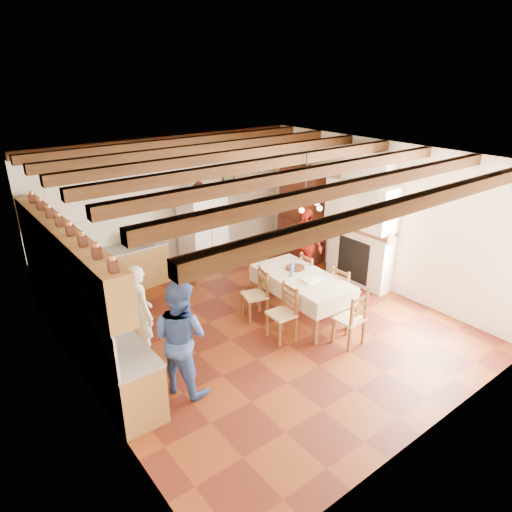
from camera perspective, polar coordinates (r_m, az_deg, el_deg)
The scene contains 31 objects.
floor at distance 8.24m, azimuth 0.74°, elevation -8.92°, with size 6.00×6.50×0.02m, color #4E1A0F.
ceiling at distance 7.13m, azimuth 0.86°, elevation 12.20°, with size 6.00×6.50×0.02m, color white.
wall_back at distance 10.17m, azimuth -10.78°, elevation 6.27°, with size 6.00×0.02×3.00m, color beige.
wall_front at distance 5.66m, azimuth 22.08°, elevation -8.95°, with size 6.00×0.02×3.00m, color beige.
wall_left at distance 6.31m, azimuth -21.23°, elevation -5.42°, with size 0.02×6.50×3.00m, color beige.
wall_right at distance 9.62m, azimuth 15.02°, elevation 4.93°, with size 0.02×6.50×3.00m, color beige.
ceiling_beams at distance 7.15m, azimuth 0.86°, elevation 11.42°, with size 6.00×6.30×0.16m, color black, non-canonical shape.
lower_cabinets_left at distance 7.78m, azimuth -20.34°, elevation -8.79°, with size 0.60×4.30×0.86m, color olive.
lower_cabinets_back at distance 9.70m, azimuth -17.57°, elevation -1.99°, with size 2.30×0.60×0.86m, color olive.
countertop_left at distance 7.57m, azimuth -20.80°, elevation -5.88°, with size 0.62×4.30×0.04m, color slate.
countertop_back at distance 9.53m, azimuth -17.89°, elevation 0.47°, with size 2.34×0.62×0.04m, color slate.
backsplash_left at distance 7.37m, azimuth -23.23°, elevation -4.26°, with size 0.03×4.30×0.60m, color beige.
backsplash_back at distance 9.68m, azimuth -18.72°, elevation 2.72°, with size 2.30×0.03×0.60m, color beige.
upper_cabinets at distance 7.15m, azimuth -22.81°, elevation 0.73°, with size 0.35×4.20×0.70m, color olive.
fireplace at distance 9.55m, azimuth 12.95°, elevation 4.37°, with size 0.56×1.60×2.80m, color beige, non-canonical shape.
wall_picture at distance 10.82m, azimuth -3.48°, elevation 9.53°, with size 0.34×0.03×0.42m, color black.
refrigerator at distance 10.24m, azimuth -6.65°, elevation 3.01°, with size 0.89×0.73×1.77m, color white.
hutch at distance 10.79m, azimuth 5.78°, elevation 5.29°, with size 0.51×1.21×2.20m, color #391910, non-canonical shape.
dining_table at distance 8.27m, azimuth 5.72°, elevation -2.99°, with size 1.04×1.93×0.82m.
chandelier at distance 7.74m, azimuth 6.15°, elevation 7.13°, with size 0.47×0.47×0.03m, color black.
chair_left_near at distance 7.71m, azimuth 3.22°, elevation -7.13°, with size 0.42×0.40×0.96m, color brown, non-canonical shape.
chair_left_far at distance 8.29m, azimuth -0.18°, elevation -4.80°, with size 0.42×0.40×0.96m, color brown, non-canonical shape.
chair_right_near at distance 8.59m, azimuth 11.06°, elevation -4.22°, with size 0.42×0.40×0.96m, color brown, non-canonical shape.
chair_right_far at distance 9.04m, azimuth 7.11°, elevation -2.54°, with size 0.42×0.40×0.96m, color brown, non-canonical shape.
chair_end_near at distance 7.71m, azimuth 11.61°, elevation -7.59°, with size 0.42×0.40×0.96m, color brown, non-canonical shape.
chair_end_far at distance 9.19m, azimuth 0.85°, elevation -1.92°, with size 0.42×0.40×0.96m, color brown, non-canonical shape.
person_man at distance 7.23m, azimuth -14.25°, elevation -7.05°, with size 0.59×0.39×1.62m, color silver.
person_woman_blue at distance 6.46m, azimuth -9.43°, elevation -9.95°, with size 0.83×0.65×1.72m, color #354F92.
person_woman_red at distance 9.73m, azimuth 6.13°, elevation 1.51°, with size 0.95×0.40×1.63m, color red.
microwave at distance 9.70m, azimuth -14.27°, elevation 2.24°, with size 0.48×0.33×0.27m, color silver.
fridge_vase at distance 9.91m, azimuth -7.16°, elevation 8.68°, with size 0.32×0.32×0.33m, color #391910.
Camera 1 is at (-4.38, -5.48, 4.31)m, focal length 32.00 mm.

